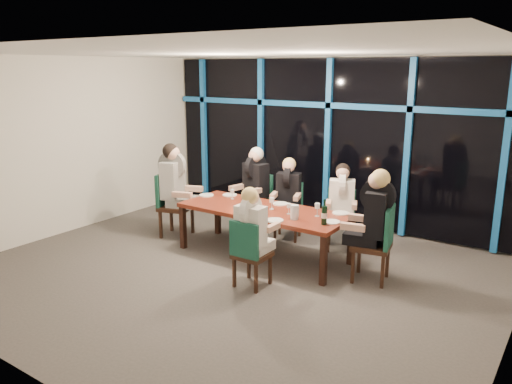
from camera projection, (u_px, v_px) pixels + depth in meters
room at (230, 129)px, 6.53m from camera, size 7.04×7.00×3.02m
window_wall at (330, 139)px, 8.99m from camera, size 6.86×0.43×2.94m
dining_table at (264, 213)px, 7.50m from camera, size 2.60×1.00×0.75m
chair_far_left at (258, 199)px, 8.74m from camera, size 0.55×0.55×1.02m
chair_far_mid at (289, 207)px, 8.39m from camera, size 0.55×0.55×0.94m
chair_far_right at (341, 216)px, 7.90m from camera, size 0.57×0.57×0.94m
chair_end_left at (171, 201)px, 8.46m from camera, size 0.63×0.63×1.09m
chair_end_right at (379, 240)px, 6.61m from camera, size 0.57×0.57×1.05m
chair_near_mid at (249, 251)px, 6.43m from camera, size 0.43×0.43×0.92m
diner_far_left at (254, 177)px, 8.59m from camera, size 0.56×0.68×0.99m
diner_far_mid at (288, 187)px, 8.22m from camera, size 0.56×0.64×0.91m
diner_far_right at (342, 194)px, 7.73m from camera, size 0.59×0.64×0.91m
diner_end_left at (175, 177)px, 8.33m from camera, size 0.74×0.64×1.06m
diner_end_right at (374, 209)px, 6.54m from camera, size 0.70×0.57×1.02m
diner_near_mid at (252, 222)px, 6.40m from camera, size 0.46×0.57×0.90m
plate_far_left at (230, 195)px, 8.26m from camera, size 0.24×0.24×0.01m
plate_far_mid at (280, 204)px, 7.73m from camera, size 0.24×0.24×0.01m
plate_far_right at (341, 213)px, 7.23m from camera, size 0.24×0.24×0.01m
plate_end_left at (206, 195)px, 8.24m from camera, size 0.24×0.24×0.01m
plate_end_right at (331, 222)px, 6.82m from camera, size 0.24×0.24×0.01m
plate_near_mid at (275, 220)px, 6.89m from camera, size 0.24×0.24×0.01m
wine_bottle at (324, 215)px, 6.70m from camera, size 0.08×0.08×0.35m
water_pitcher at (295, 212)px, 6.94m from camera, size 0.13×0.11×0.21m
tea_light at (242, 210)px, 7.34m from camera, size 0.05×0.05×0.03m
wine_glass_a at (244, 198)px, 7.59m from camera, size 0.07×0.07×0.17m
wine_glass_b at (272, 201)px, 7.42m from camera, size 0.07×0.07×0.18m
wine_glass_c at (289, 206)px, 7.18m from camera, size 0.06×0.06×0.16m
wine_glass_d at (232, 192)px, 8.01m from camera, size 0.06×0.06×0.16m
wine_glass_e at (317, 207)px, 7.07m from camera, size 0.07×0.07×0.19m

